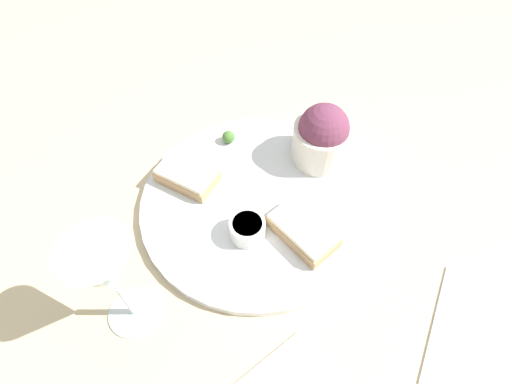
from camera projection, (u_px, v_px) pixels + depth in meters
ground_plane at (256, 205)px, 0.61m from camera, size 4.00×4.00×0.00m
dinner_plate at (256, 202)px, 0.61m from camera, size 0.35×0.35×0.01m
salad_bowl at (322, 136)px, 0.62m from camera, size 0.09×0.09×0.10m
sauce_ramekin at (247, 228)px, 0.55m from camera, size 0.05×0.05×0.03m
cheese_toast_near at (303, 230)px, 0.56m from camera, size 0.10×0.07×0.03m
cheese_toast_far at (187, 175)px, 0.62m from camera, size 0.10×0.08×0.03m
wine_glass at (109, 274)px, 0.42m from camera, size 0.08×0.08×0.17m
garnish at (229, 137)px, 0.67m from camera, size 0.02×0.02×0.02m
fork at (436, 326)px, 0.50m from camera, size 0.06×0.18×0.01m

